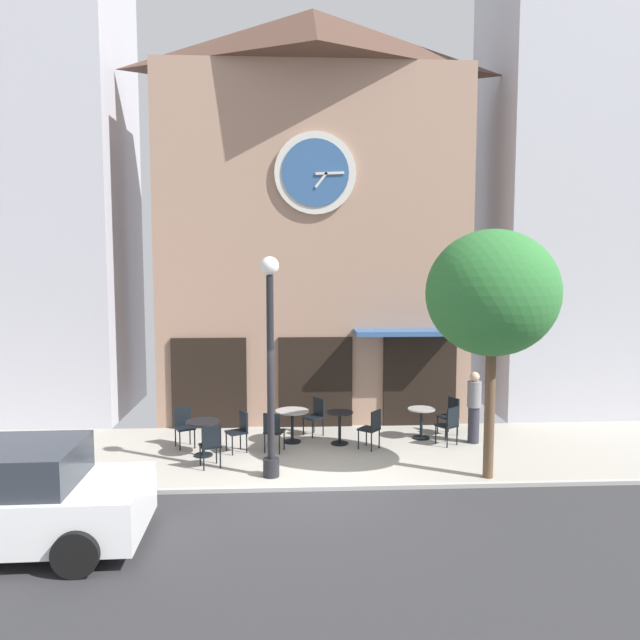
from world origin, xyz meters
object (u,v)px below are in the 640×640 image
Objects in this scene: cafe_table_center at (292,419)px; cafe_chair_near_tree at (184,424)px; street_lamp at (270,367)px; cafe_table_leftmost at (340,423)px; cafe_table_near_door at (203,431)px; cafe_chair_mid_row at (372,426)px; cafe_chair_curbside at (211,443)px; cafe_chair_under_awning at (240,428)px; pedestrian_grey at (474,406)px; cafe_chair_right_end at (273,429)px; cafe_chair_facing_street at (450,413)px; cafe_chair_facing_wall at (449,423)px; cafe_chair_by_entrance at (316,413)px; street_tree at (493,294)px; cafe_table_near_curb at (421,418)px.

cafe_chair_near_tree is at bearing -175.30° from cafe_table_center.
street_lamp is 5.67× the size of cafe_table_leftmost.
cafe_table_near_door is 3.11m from cafe_table_leftmost.
cafe_chair_mid_row is 1.00× the size of cafe_chair_near_tree.
cafe_chair_curbside is (0.27, -0.83, -0.03)m from cafe_table_near_door.
pedestrian_grey is (5.38, 0.38, 0.33)m from cafe_chair_under_awning.
cafe_table_leftmost is at bearing 178.84° from pedestrian_grey.
cafe_chair_right_end reaches higher than cafe_table_near_door.
cafe_chair_curbside is at bearing -114.93° from cafe_chair_under_awning.
pedestrian_grey reaches higher than cafe_chair_facing_street.
cafe_chair_near_tree is (-0.53, 0.70, -0.03)m from cafe_table_near_door.
cafe_chair_facing_wall is at bearing 4.67° from cafe_table_near_door.
street_lamp is 2.44m from cafe_chair_under_awning.
street_tree is at bearing -44.02° from cafe_chair_by_entrance.
cafe_chair_facing_wall is (5.54, 0.45, -0.03)m from cafe_table_near_door.
cafe_chair_right_end is (-4.02, -0.30, 0.00)m from cafe_chair_facing_wall.
pedestrian_grey reaches higher than cafe_table_center.
cafe_chair_near_tree is (-3.57, -0.00, 0.03)m from cafe_table_leftmost.
cafe_chair_curbside is at bearing -141.81° from cafe_chair_right_end.
street_tree is at bearing -100.13° from pedestrian_grey.
pedestrian_grey is (6.69, -0.06, 0.33)m from cafe_chair_near_tree.
cafe_chair_mid_row is 1.82m from cafe_chair_facing_wall.
cafe_table_center is 3.62m from cafe_chair_facing_wall.
pedestrian_grey is (3.12, -0.06, 0.36)m from cafe_table_leftmost.
cafe_chair_curbside is at bearing -134.10° from cafe_table_center.
cafe_chair_facing_street and cafe_chair_under_awning have the same top height.
cafe_chair_by_entrance reaches higher than cafe_table_near_door.
cafe_chair_mid_row is 2.48m from pedestrian_grey.
cafe_chair_near_tree reaches higher than cafe_table_near_curb.
street_tree is 5.37× the size of cafe_chair_facing_wall.
cafe_table_center is at bearing 160.37° from cafe_chair_mid_row.
pedestrian_grey reaches higher than cafe_chair_under_awning.
cafe_chair_by_entrance reaches higher than cafe_table_center.
cafe_chair_facing_wall and cafe_chair_under_awning have the same top height.
cafe_chair_facing_street and cafe_chair_curbside have the same top height.
street_tree is at bearing -15.93° from cafe_table_near_door.
cafe_table_near_curb is 0.81× the size of cafe_chair_under_awning.
cafe_table_near_door is 0.86× the size of cafe_chair_curbside.
cafe_chair_mid_row is 0.54× the size of pedestrian_grey.
cafe_chair_by_entrance is (3.05, 0.78, 0.00)m from cafe_chair_near_tree.
cafe_chair_right_end is at bearing -164.35° from cafe_chair_facing_street.
cafe_chair_facing_street reaches higher than cafe_table_near_curb.
street_lamp is 5.51× the size of cafe_table_center.
street_tree reaches higher than cafe_chair_mid_row.
cafe_chair_mid_row is at bearing -152.22° from cafe_chair_facing_street.
cafe_chair_curbside is 0.54× the size of pedestrian_grey.
cafe_table_near_door is 0.99× the size of cafe_table_center.
cafe_chair_by_entrance is (-3.02, 1.03, 0.00)m from cafe_chair_facing_wall.
cafe_table_leftmost is 1.62m from cafe_chair_right_end.
cafe_chair_right_end is at bearing -127.14° from cafe_chair_by_entrance.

